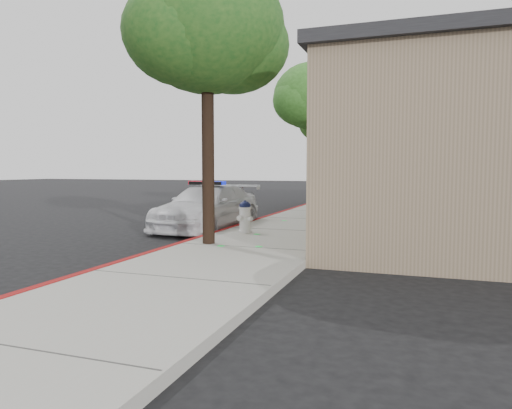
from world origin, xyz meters
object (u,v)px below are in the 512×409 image
object	(u,v)px
clapboard_building	(467,160)
police_car	(207,207)
street_tree_mid	(313,100)
street_tree_far	(327,122)
street_tree_near	(208,33)
fire_hydrant	(245,216)

from	to	relation	value
clapboard_building	police_car	bearing A→B (deg)	-144.06
clapboard_building	street_tree_mid	distance (m)	5.97
street_tree_far	clapboard_building	bearing A→B (deg)	-39.23
police_car	street_tree_near	size ratio (longest dim) A/B	0.76
street_tree_near	street_tree_mid	world-z (taller)	street_tree_near
street_tree_near	street_tree_mid	bearing A→B (deg)	86.51
street_tree_near	street_tree_far	world-z (taller)	street_tree_near
police_car	street_tree_mid	xyz separation A→B (m)	(2.12, 4.92, 3.75)
clapboard_building	street_tree_far	size ratio (longest dim) A/B	3.96
street_tree_mid	street_tree_far	size ratio (longest dim) A/B	1.07
police_car	street_tree_far	bearing A→B (deg)	84.86
clapboard_building	street_tree_far	world-z (taller)	street_tree_far
fire_hydrant	street_tree_far	bearing A→B (deg)	113.25
clapboard_building	fire_hydrant	xyz separation A→B (m)	(-5.87, -6.85, -1.56)
fire_hydrant	street_tree_far	xyz separation A→B (m)	(-0.08, 11.71, 3.55)
street_tree_near	street_tree_far	distance (m)	13.70
street_tree_near	street_tree_far	size ratio (longest dim) A/B	1.17
fire_hydrant	street_tree_near	distance (m)	4.62
fire_hydrant	police_car	bearing A→B (deg)	164.82
street_tree_near	fire_hydrant	bearing A→B (deg)	86.83
street_tree_near	street_tree_mid	xyz separation A→B (m)	(0.50, 8.24, -0.33)
police_car	street_tree_far	size ratio (longest dim) A/B	0.89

